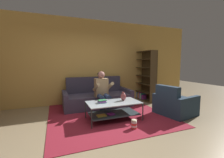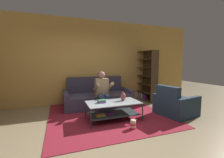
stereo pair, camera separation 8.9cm
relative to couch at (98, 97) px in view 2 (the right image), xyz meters
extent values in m
plane|color=#958161|center=(-0.15, -1.87, -0.29)|extent=(16.80, 16.80, 0.00)
cube|color=tan|center=(-0.15, 0.59, 1.16)|extent=(8.40, 0.12, 2.90)
cube|color=#3F394D|center=(0.00, -0.07, -0.08)|extent=(1.89, 1.00, 0.40)
cube|color=#363142|center=(0.00, 0.34, 0.38)|extent=(1.89, 0.18, 0.52)
cube|color=#3F394D|center=(-1.01, -0.07, -0.02)|extent=(0.13, 1.00, 0.52)
cube|color=#3F394D|center=(1.01, -0.07, -0.02)|extent=(0.13, 1.00, 0.52)
cylinder|color=navy|center=(-0.10, -0.87, -0.08)|extent=(0.14, 0.14, 0.40)
cylinder|color=navy|center=(0.10, -0.87, -0.08)|extent=(0.14, 0.14, 0.40)
cylinder|color=navy|center=(-0.10, -0.70, 0.16)|extent=(0.14, 0.42, 0.14)
cylinder|color=navy|center=(0.10, -0.70, 0.16)|extent=(0.14, 0.42, 0.14)
cube|color=#9A7E59|center=(0.00, -0.49, 0.39)|extent=(0.38, 0.22, 0.54)
cylinder|color=#9A7E59|center=(-0.20, -0.67, 0.44)|extent=(0.09, 0.49, 0.31)
cylinder|color=#9A7E59|center=(0.20, -0.67, 0.44)|extent=(0.09, 0.49, 0.31)
sphere|color=#9B6159|center=(0.00, -0.49, 0.77)|extent=(0.21, 0.21, 0.21)
ellipsoid|color=black|center=(0.00, -0.47, 0.79)|extent=(0.21, 0.21, 0.13)
cube|color=#ABB9C0|center=(0.05, -1.34, 0.15)|extent=(1.29, 0.69, 0.02)
cube|color=#334145|center=(0.05, -1.34, -0.13)|extent=(1.19, 0.64, 0.02)
cylinder|color=#2C3734|center=(-0.58, -1.67, -0.06)|extent=(0.03, 0.03, 0.44)
cylinder|color=#2C3734|center=(0.68, -1.67, -0.06)|extent=(0.03, 0.03, 0.44)
cylinder|color=#2C3734|center=(-0.58, -1.00, -0.06)|extent=(0.03, 0.03, 0.44)
cylinder|color=#2C3734|center=(0.68, -1.00, -0.06)|extent=(0.03, 0.03, 0.44)
cube|color=gold|center=(-0.29, -1.44, -0.11)|extent=(0.22, 0.16, 0.03)
cube|color=purple|center=(-0.05, -1.42, -0.11)|extent=(0.18, 0.18, 0.02)
cube|color=maroon|center=(0.03, -0.80, -0.28)|extent=(3.00, 3.27, 0.01)
cube|color=#914852|center=(0.03, -0.80, -0.28)|extent=(1.65, 1.80, 0.00)
ellipsoid|color=brown|center=(0.34, -1.29, 0.25)|extent=(0.14, 0.14, 0.20)
cylinder|color=brown|center=(0.34, -1.29, 0.35)|extent=(0.06, 0.06, 0.04)
cube|color=#7093AA|center=(-0.23, -1.30, 0.17)|extent=(0.20, 0.16, 0.02)
cube|color=purple|center=(-0.23, -1.30, 0.19)|extent=(0.18, 0.17, 0.03)
cube|color=#34854D|center=(-0.23, -1.31, 0.22)|extent=(0.19, 0.13, 0.02)
cube|color=#44331C|center=(1.89, 0.66, 0.64)|extent=(0.30, 0.03, 1.84)
cube|color=#44331C|center=(1.94, -0.38, 0.64)|extent=(0.30, 0.03, 1.84)
cube|color=#44331C|center=(2.05, 0.15, 0.64)|extent=(0.07, 1.05, 1.84)
cube|color=#44331C|center=(1.91, 0.14, -0.28)|extent=(0.35, 1.03, 0.02)
cube|color=#44331C|center=(1.91, 0.14, 0.02)|extent=(0.35, 1.03, 0.02)
cube|color=#44331C|center=(1.91, 0.14, 0.33)|extent=(0.35, 1.03, 0.02)
cube|color=#44331C|center=(1.91, 0.14, 0.64)|extent=(0.35, 1.03, 0.02)
cube|color=#44331C|center=(1.91, 0.14, 0.94)|extent=(0.35, 1.03, 0.02)
cube|color=#44331C|center=(1.91, 0.14, 1.25)|extent=(0.35, 1.03, 0.02)
cube|color=#44331C|center=(1.91, 0.14, 1.55)|extent=(0.35, 1.03, 0.02)
cube|color=purple|center=(1.88, 0.61, -0.18)|extent=(0.25, 0.06, 0.18)
cube|color=#933090|center=(1.87, 0.56, -0.17)|extent=(0.21, 0.05, 0.19)
cube|color=silver|center=(1.90, 0.51, -0.16)|extent=(0.28, 0.06, 0.21)
cube|color=#3659BB|center=(1.89, 0.45, -0.16)|extent=(0.24, 0.06, 0.21)
cube|color=orange|center=(1.91, 0.39, -0.17)|extent=(0.27, 0.05, 0.19)
cube|color=gold|center=(1.88, 0.35, -0.14)|extent=(0.21, 0.04, 0.25)
cube|color=purple|center=(1.88, 0.31, -0.14)|extent=(0.22, 0.06, 0.25)
cube|color=#7694BC|center=(1.90, 0.25, -0.16)|extent=(0.25, 0.04, 0.20)
cube|color=silver|center=(1.88, 0.21, -0.15)|extent=(0.21, 0.04, 0.23)
cube|color=teal|center=(1.90, 0.17, -0.16)|extent=(0.23, 0.04, 0.22)
cube|color=#942E90|center=(1.88, 0.11, -0.18)|extent=(0.20, 0.06, 0.17)
cube|color=#213345|center=(1.78, -1.58, -0.06)|extent=(0.96, 0.81, 0.45)
cube|color=#213345|center=(1.44, -1.64, 0.34)|extent=(0.28, 0.68, 0.37)
cube|color=#213345|center=(1.85, -1.96, -0.01)|extent=(0.86, 0.27, 0.55)
cube|color=#213345|center=(1.71, -1.20, -0.01)|extent=(0.86, 0.27, 0.55)
cylinder|color=red|center=(0.26, -2.00, -0.26)|extent=(0.12, 0.12, 0.04)
cylinder|color=white|center=(0.26, -2.00, -0.22)|extent=(0.12, 0.12, 0.04)
cylinder|color=red|center=(0.26, -2.00, -0.18)|extent=(0.12, 0.12, 0.04)
cylinder|color=white|center=(0.26, -2.00, -0.13)|extent=(0.12, 0.12, 0.04)
ellipsoid|color=beige|center=(0.26, -2.00, -0.10)|extent=(0.12, 0.12, 0.04)
camera|label=1|loc=(-1.28, -4.68, 1.11)|focal=24.00mm
camera|label=2|loc=(-1.20, -4.71, 1.11)|focal=24.00mm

